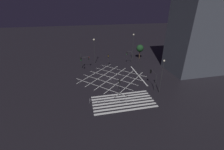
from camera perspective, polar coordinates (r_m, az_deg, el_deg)
The scene contains 13 objects.
ground_plane at distance 38.95m, azimuth 0.00°, elevation -1.02°, with size 200.00×200.00×0.00m, color black.
road_markings at distance 33.32m, azimuth 3.12°, elevation -6.12°, with size 18.28×22.73×0.01m.
traffic_light_median_south at distance 31.41m, azimuth 2.88°, elevation -3.14°, with size 0.36×0.39×3.38m.
traffic_light_se_cross at distance 34.50m, azimuth 15.32°, elevation -0.13°, with size 0.36×3.07×4.09m.
traffic_light_median_north at distance 44.90m, azimuth -1.41°, elevation 6.57°, with size 0.36×0.39×3.86m.
traffic_light_nw_main at distance 44.72m, azimuth -10.00°, elevation 5.80°, with size 2.47×0.36×3.47m.
traffic_light_nw_cross at distance 42.79m, azimuth -11.75°, elevation 5.85°, with size 0.36×2.99×4.52m.
traffic_light_ne_main at distance 47.17m, azimuth 6.52°, elevation 7.68°, with size 1.86×0.36×4.13m.
street_lamp_east at distance 32.11m, azimuth 18.61°, elevation 1.15°, with size 0.43×0.43×7.55m.
street_lamp_west at distance 48.25m, azimuth 8.07°, elevation 12.33°, with size 0.55×0.55×9.02m.
street_lamp_far at distance 46.66m, azimuth -6.81°, elevation 11.42°, with size 0.62×0.62×7.87m.
street_tree_near at distance 52.40m, azimuth 10.61°, elevation 9.92°, with size 2.41×2.41×4.81m.
pedestrian_railing at distance 29.13m, azimuth 0.00°, elevation -9.77°, with size 8.45×1.85×1.05m.
Camera 1 is at (-7.28, -33.92, 17.71)m, focal length 24.00 mm.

